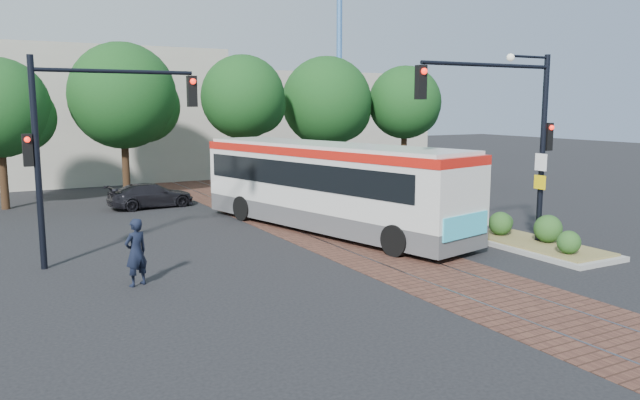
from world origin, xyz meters
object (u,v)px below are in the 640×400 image
at_px(city_bus, 328,182).
at_px(signal_pole_left, 79,132).
at_px(signal_pole_main, 516,120).
at_px(traffic_island, 534,238).
at_px(officer, 136,252).
at_px(parked_car, 151,195).

xyz_separation_m(city_bus, signal_pole_left, (-8.68, -0.87, 2.06)).
bearing_deg(signal_pole_main, traffic_island, -5.36).
relative_size(officer, parked_car, 0.46).
bearing_deg(parked_car, city_bus, -157.23).
bearing_deg(signal_pole_left, city_bus, 5.70).
height_order(city_bus, traffic_island, city_bus).
relative_size(signal_pole_left, officer, 3.39).
bearing_deg(traffic_island, signal_pole_left, 159.64).
height_order(signal_pole_main, signal_pole_left, signal_pole_main).
bearing_deg(signal_pole_main, signal_pole_left, 158.55).
distance_m(signal_pole_main, signal_pole_left, 13.14).
bearing_deg(officer, traffic_island, 147.23).
distance_m(city_bus, officer, 8.81).
distance_m(officer, parked_car, 12.75).
bearing_deg(city_bus, signal_pole_left, 172.47).
distance_m(signal_pole_main, parked_car, 16.61).
distance_m(traffic_island, officer, 12.53).
xyz_separation_m(city_bus, signal_pole_main, (3.55, -5.67, 2.35)).
distance_m(city_bus, parked_car, 9.62).
xyz_separation_m(signal_pole_main, officer, (-11.41, 1.81, -3.27)).
distance_m(signal_pole_left, parked_car, 10.72).
bearing_deg(traffic_island, officer, 171.26).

